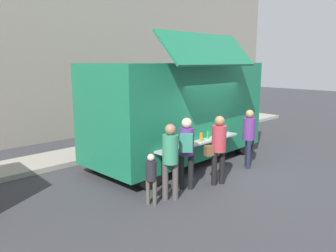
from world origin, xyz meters
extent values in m
plane|color=#38383D|center=(0.00, 0.00, 0.00)|extent=(60.00, 60.00, 0.00)
cube|color=#9E998E|center=(-4.20, 4.42, 0.07)|extent=(28.00, 1.60, 0.15)
cube|color=#1A734E|center=(-0.20, 1.82, 1.69)|extent=(5.90, 2.63, 2.79)
cube|color=#1A734E|center=(-0.73, 0.19, 3.44)|extent=(3.23, 0.94, 0.85)
cube|color=black|center=(-0.75, 0.65, 2.03)|extent=(3.04, 0.20, 1.25)
cube|color=#B7B7BC|center=(-0.74, 0.43, 0.95)|extent=(3.21, 0.46, 0.05)
cylinder|color=black|center=(-1.90, 0.42, 1.10)|extent=(0.06, 0.06, 0.25)
cylinder|color=black|center=(-1.51, 0.37, 1.08)|extent=(0.08, 0.08, 0.20)
cylinder|color=yellow|center=(-1.11, 0.39, 1.07)|extent=(0.06, 0.06, 0.19)
cylinder|color=orange|center=(-0.74, 0.39, 1.10)|extent=(0.08, 0.08, 0.24)
cylinder|color=green|center=(-0.35, 0.48, 1.09)|extent=(0.06, 0.06, 0.23)
cylinder|color=yellow|center=(0.03, 0.49, 1.08)|extent=(0.06, 0.06, 0.22)
cylinder|color=white|center=(0.43, 0.49, 1.08)|extent=(0.06, 0.06, 0.22)
cube|color=black|center=(2.66, 1.92, 2.19)|extent=(0.15, 2.07, 1.23)
cylinder|color=black|center=(1.97, 2.96, 0.45)|extent=(0.90, 0.28, 0.90)
cylinder|color=black|center=(2.04, 0.83, 0.45)|extent=(0.90, 0.28, 0.90)
cylinder|color=black|center=(-2.45, 2.81, 0.45)|extent=(0.90, 0.28, 0.90)
cylinder|color=black|center=(-2.38, 0.68, 0.45)|extent=(0.90, 0.28, 0.90)
cylinder|color=#306038|center=(4.21, 4.12, 0.50)|extent=(0.60, 0.60, 0.99)
cylinder|color=black|center=(-1.04, -0.32, 0.44)|extent=(0.14, 0.14, 0.88)
cylinder|color=black|center=(-0.82, -0.40, 0.44)|extent=(0.14, 0.14, 0.88)
cylinder|color=#AF3541|center=(-0.93, -0.36, 1.21)|extent=(0.36, 0.36, 0.67)
sphere|color=#9E714E|center=(-0.93, -0.36, 1.67)|extent=(0.25, 0.25, 0.25)
cube|color=brown|center=(-1.20, -0.26, 0.93)|extent=(0.25, 0.21, 0.26)
cylinder|color=black|center=(-1.83, 0.09, 0.44)|extent=(0.14, 0.14, 0.88)
cylinder|color=black|center=(-1.67, -0.09, 0.44)|extent=(0.14, 0.14, 0.88)
cylinder|color=#592E7E|center=(-1.75, 0.00, 1.22)|extent=(0.37, 0.37, 0.67)
sphere|color=beige|center=(-1.75, 0.00, 1.68)|extent=(0.25, 0.25, 0.25)
cube|color=#307F68|center=(-1.96, -0.19, 1.25)|extent=(0.35, 0.35, 0.43)
cylinder|color=#4A4543|center=(-2.59, -0.14, 0.44)|extent=(0.14, 0.14, 0.87)
cylinder|color=#4A4543|center=(-2.40, -0.27, 0.44)|extent=(0.14, 0.14, 0.87)
cylinder|color=#338862|center=(-2.50, -0.20, 1.20)|extent=(0.36, 0.36, 0.66)
sphere|color=#9F6F54|center=(-2.50, -0.20, 1.65)|extent=(0.24, 0.24, 0.24)
cylinder|color=#1E233A|center=(0.75, -0.19, 0.43)|extent=(0.14, 0.14, 0.86)
cylinder|color=#1E233A|center=(0.93, -0.03, 0.43)|extent=(0.14, 0.14, 0.86)
cylinder|color=#5B2B77|center=(0.84, -0.11, 1.18)|extent=(0.36, 0.36, 0.65)
sphere|color=#9C7351|center=(0.84, -0.11, 1.63)|extent=(0.24, 0.24, 0.24)
cylinder|color=#504B42|center=(-3.03, -0.04, 0.29)|extent=(0.09, 0.09, 0.57)
cylinder|color=#504B42|center=(-2.94, -0.17, 0.29)|extent=(0.09, 0.09, 0.57)
cylinder|color=#242228|center=(-2.99, -0.10, 0.79)|extent=(0.24, 0.24, 0.43)
sphere|color=beige|center=(-2.99, -0.10, 1.09)|extent=(0.16, 0.16, 0.16)
camera|label=1|loc=(-7.53, -5.35, 3.13)|focal=35.51mm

